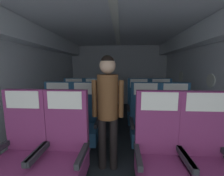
# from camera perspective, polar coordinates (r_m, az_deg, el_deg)

# --- Properties ---
(ground) EXTENTS (3.88, 5.83, 0.02)m
(ground) POSITION_cam_1_polar(r_m,az_deg,el_deg) (3.14, 1.40, -19.09)
(ground) COLOR #23282D
(fuselage_shell) EXTENTS (3.76, 5.48, 2.31)m
(fuselage_shell) POSITION_cam_1_polar(r_m,az_deg,el_deg) (3.08, 1.76, 12.26)
(fuselage_shell) COLOR silver
(fuselage_shell) RESTS_ON ground
(seat_a_left_window) EXTENTS (0.52, 0.51, 1.18)m
(seat_a_left_window) POSITION_cam_1_polar(r_m,az_deg,el_deg) (2.03, -32.65, -20.82)
(seat_a_left_window) COLOR #38383D
(seat_a_left_window) RESTS_ON ground
(seat_a_left_aisle) EXTENTS (0.52, 0.51, 1.18)m
(seat_a_left_aisle) POSITION_cam_1_polar(r_m,az_deg,el_deg) (1.81, -18.82, -23.62)
(seat_a_left_aisle) COLOR #38383D
(seat_a_left_aisle) RESTS_ON ground
(seat_a_right_aisle) EXTENTS (0.52, 0.51, 1.18)m
(seat_a_right_aisle) POSITION_cam_1_polar(r_m,az_deg,el_deg) (1.92, 33.39, -22.62)
(seat_a_right_aisle) COLOR #38383D
(seat_a_right_aisle) RESTS_ON ground
(seat_a_right_window) EXTENTS (0.52, 0.51, 1.18)m
(seat_a_right_window) POSITION_cam_1_polar(r_m,az_deg,el_deg) (1.76, 18.40, -24.66)
(seat_a_right_window) COLOR #38383D
(seat_a_right_window) RESTS_ON ground
(seat_b_left_window) EXTENTS (0.52, 0.51, 1.18)m
(seat_b_left_window) POSITION_cam_1_polar(r_m,az_deg,el_deg) (2.70, -21.22, -12.74)
(seat_b_left_window) COLOR #38383D
(seat_b_left_window) RESTS_ON ground
(seat_b_left_aisle) EXTENTS (0.52, 0.51, 1.18)m
(seat_b_left_aisle) POSITION_cam_1_polar(r_m,az_deg,el_deg) (2.55, -10.85, -13.62)
(seat_b_left_aisle) COLOR #38383D
(seat_b_left_aisle) RESTS_ON ground
(seat_b_right_aisle) EXTENTS (0.52, 0.51, 1.18)m
(seat_b_right_aisle) POSITION_cam_1_polar(r_m,az_deg,el_deg) (2.62, 24.09, -13.55)
(seat_b_right_aisle) COLOR #38383D
(seat_b_right_aisle) RESTS_ON ground
(seat_b_right_window) EXTENTS (0.52, 0.51, 1.18)m
(seat_b_right_window) POSITION_cam_1_polar(r_m,az_deg,el_deg) (2.52, 13.25, -13.97)
(seat_b_right_window) COLOR #38383D
(seat_b_right_window) RESTS_ON ground
(seat_c_left_window) EXTENTS (0.52, 0.51, 1.18)m
(seat_c_left_window) POSITION_cam_1_polar(r_m,az_deg,el_deg) (3.48, -15.23, -7.74)
(seat_c_left_window) COLOR #38383D
(seat_c_left_window) RESTS_ON ground
(seat_c_left_aisle) EXTENTS (0.52, 0.51, 1.18)m
(seat_c_left_aisle) POSITION_cam_1_polar(r_m,az_deg,el_deg) (3.35, -7.30, -8.11)
(seat_c_left_aisle) COLOR #38383D
(seat_c_left_aisle) RESTS_ON ground
(seat_c_right_aisle) EXTENTS (0.52, 0.51, 1.18)m
(seat_c_right_aisle) POSITION_cam_1_polar(r_m,az_deg,el_deg) (3.42, 19.03, -8.19)
(seat_c_right_aisle) COLOR #38383D
(seat_c_right_aisle) RESTS_ON ground
(seat_c_right_window) EXTENTS (0.52, 0.51, 1.18)m
(seat_c_right_window) POSITION_cam_1_polar(r_m,az_deg,el_deg) (3.32, 10.61, -8.37)
(seat_c_right_window) COLOR #38383D
(seat_c_right_window) RESTS_ON ground
(flight_attendant) EXTENTS (0.43, 0.28, 1.59)m
(flight_attendant) POSITION_cam_1_polar(r_m,az_deg,el_deg) (1.92, -1.75, -5.44)
(flight_attendant) COLOR black
(flight_attendant) RESTS_ON ground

